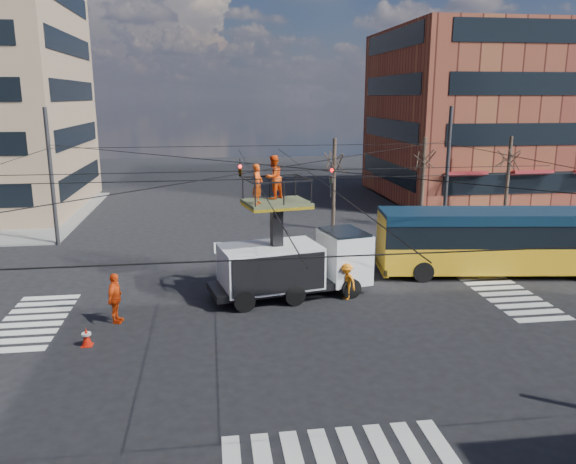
# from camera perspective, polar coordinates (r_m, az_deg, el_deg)

# --- Properties ---
(ground) EXTENTS (120.00, 120.00, 0.00)m
(ground) POSITION_cam_1_polar(r_m,az_deg,el_deg) (23.57, -0.28, -7.74)
(ground) COLOR black
(ground) RESTS_ON ground
(sidewalk_ne) EXTENTS (18.00, 18.00, 0.12)m
(sidewalk_ne) POSITION_cam_1_polar(r_m,az_deg,el_deg) (49.73, 20.98, 2.84)
(sidewalk_ne) COLOR slate
(sidewalk_ne) RESTS_ON ground
(crosswalks) EXTENTS (22.40, 22.40, 0.02)m
(crosswalks) POSITION_cam_1_polar(r_m,az_deg,el_deg) (23.57, -0.28, -7.71)
(crosswalks) COLOR silver
(crosswalks) RESTS_ON ground
(building_ne) EXTENTS (20.06, 16.06, 14.00)m
(building_ne) POSITION_cam_1_polar(r_m,az_deg,el_deg) (52.09, 21.02, 11.00)
(building_ne) COLOR maroon
(building_ne) RESTS_ON ground
(overhead_network) EXTENTS (24.24, 24.24, 8.00)m
(overhead_network) POSITION_cam_1_polar(r_m,az_deg,el_deg) (22.75, -0.61, 2.74)
(overhead_network) COLOR #2D2D30
(overhead_network) RESTS_ON ground
(tree_a) EXTENTS (2.00, 2.00, 6.00)m
(tree_a) POSITION_cam_1_polar(r_m,az_deg,el_deg) (36.35, 4.73, 7.33)
(tree_a) COLOR #382B21
(tree_a) RESTS_ON ground
(tree_b) EXTENTS (2.00, 2.00, 6.00)m
(tree_b) POSITION_cam_1_polar(r_m,az_deg,el_deg) (38.11, 13.64, 7.28)
(tree_b) COLOR #382B21
(tree_b) RESTS_ON ground
(tree_c) EXTENTS (2.00, 2.00, 6.00)m
(tree_c) POSITION_cam_1_polar(r_m,az_deg,el_deg) (40.69, 21.59, 7.10)
(tree_c) COLOR #382B21
(tree_c) RESTS_ON ground
(utility_truck) EXTENTS (7.32, 3.73, 6.16)m
(utility_truck) POSITION_cam_1_polar(r_m,az_deg,el_deg) (24.46, 0.63, -1.93)
(utility_truck) COLOR black
(utility_truck) RESTS_ON ground
(city_bus) EXTENTS (12.60, 4.18, 3.20)m
(city_bus) POSITION_cam_1_polar(r_m,az_deg,el_deg) (29.47, 21.29, -0.79)
(city_bus) COLOR gold
(city_bus) RESTS_ON ground
(traffic_cone) EXTENTS (0.36, 0.36, 0.69)m
(traffic_cone) POSITION_cam_1_polar(r_m,az_deg,el_deg) (21.32, -19.79, -9.97)
(traffic_cone) COLOR red
(traffic_cone) RESTS_ON ground
(worker_ground) EXTENTS (0.72, 1.25, 2.00)m
(worker_ground) POSITION_cam_1_polar(r_m,az_deg,el_deg) (22.79, -17.16, -6.45)
(worker_ground) COLOR #E9450E
(worker_ground) RESTS_ON ground
(flagger) EXTENTS (1.08, 1.20, 1.61)m
(flagger) POSITION_cam_1_polar(r_m,az_deg,el_deg) (24.44, 5.94, -5.01)
(flagger) COLOR #CE670D
(flagger) RESTS_ON ground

